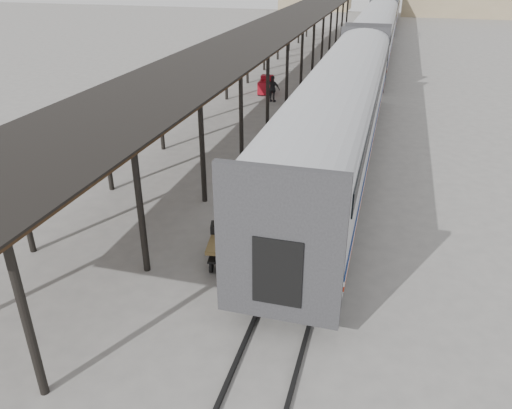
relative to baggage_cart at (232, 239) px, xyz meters
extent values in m
plane|color=slate|center=(-0.93, 0.56, -0.65)|extent=(160.00, 160.00, 0.00)
cube|color=silver|center=(2.27, 8.56, 1.95)|extent=(3.00, 24.00, 2.90)
cube|color=#28282B|center=(2.27, -3.34, 1.95)|extent=(3.04, 0.22, 3.50)
cube|color=black|center=(0.75, 8.56, 2.85)|extent=(0.04, 22.08, 0.65)
cube|color=black|center=(2.27, 8.56, 0.25)|extent=(2.55, 23.04, 0.50)
cube|color=silver|center=(2.27, 34.56, 1.95)|extent=(3.00, 24.00, 2.90)
cube|color=#28282B|center=(2.27, 22.66, 1.95)|extent=(3.04, 0.22, 3.50)
cube|color=black|center=(0.75, 34.56, 2.85)|extent=(0.04, 22.08, 0.65)
cube|color=black|center=(2.27, 34.56, 0.25)|extent=(2.55, 23.04, 0.50)
cube|color=silver|center=(2.27, 60.56, 1.95)|extent=(3.00, 24.00, 2.90)
cube|color=#28282B|center=(2.27, 48.66, 1.95)|extent=(3.04, 0.22, 3.50)
cube|color=black|center=(2.27, 60.56, 0.25)|extent=(2.55, 23.04, 0.50)
cube|color=black|center=(1.02, 0.06, 1.50)|extent=(0.50, 1.70, 2.00)
imported|color=white|center=(1.02, 0.06, 1.36)|extent=(0.72, 0.89, 1.72)
cube|color=olive|center=(0.62, -0.09, 0.75)|extent=(0.57, 0.25, 0.42)
cube|color=#422B19|center=(-4.33, 24.56, 3.35)|extent=(4.60, 64.00, 0.18)
cube|color=black|center=(-4.33, 24.56, 3.47)|extent=(4.90, 64.30, 0.06)
cylinder|color=black|center=(-6.38, 24.56, 1.35)|extent=(0.20, 0.20, 4.00)
cylinder|color=black|center=(-6.38, 55.56, 1.35)|extent=(0.20, 0.20, 4.00)
cylinder|color=black|center=(-2.28, -6.44, 1.35)|extent=(0.20, 0.20, 4.00)
cylinder|color=black|center=(-2.28, 24.56, 1.35)|extent=(0.20, 0.20, 4.00)
cylinder|color=black|center=(-2.28, 55.56, 1.35)|extent=(0.20, 0.20, 4.00)
cube|color=black|center=(1.55, 34.56, -0.59)|extent=(0.10, 150.00, 0.12)
cube|color=black|center=(2.99, 34.56, -0.59)|extent=(0.10, 150.00, 0.12)
cube|color=brown|center=(0.00, 0.00, 0.15)|extent=(1.64, 2.58, 0.12)
cube|color=black|center=(0.00, 0.00, -0.20)|extent=(1.52, 2.46, 0.06)
cylinder|color=black|center=(-0.33, -1.02, -0.45)|extent=(0.15, 0.41, 0.40)
cylinder|color=black|center=(0.65, -0.85, -0.45)|extent=(0.15, 0.41, 0.40)
cylinder|color=black|center=(-0.65, 0.85, -0.45)|extent=(0.15, 0.41, 0.40)
cylinder|color=black|center=(0.33, 1.02, -0.45)|extent=(0.15, 0.41, 0.40)
cube|color=#39393C|center=(-0.29, 0.50, 0.31)|extent=(0.65, 0.50, 0.20)
cube|color=olive|center=(0.17, 0.69, 0.30)|extent=(0.50, 0.35, 0.18)
cube|color=black|center=(-0.34, 0.03, 0.34)|extent=(0.75, 0.61, 0.26)
cube|color=#424C2D|center=(0.26, 0.19, 0.31)|extent=(0.58, 0.45, 0.19)
cube|color=#472A1C|center=(-0.32, 0.47, 0.53)|extent=(0.56, 0.41, 0.20)
cube|color=olive|center=(-0.33, 0.05, 0.55)|extent=(0.58, 0.51, 0.20)
cube|color=#39393C|center=(-0.24, 0.44, 0.71)|extent=(0.49, 0.38, 0.16)
cube|color=maroon|center=(-4.19, 20.61, -0.13)|extent=(0.85, 1.41, 0.84)
cube|color=maroon|center=(-4.20, 20.98, 0.43)|extent=(0.80, 0.57, 0.33)
cylinder|color=black|center=(-4.56, 20.09, -0.48)|extent=(0.11, 0.34, 0.34)
cylinder|color=black|center=(-3.82, 20.10, -0.48)|extent=(0.11, 0.34, 0.34)
cylinder|color=black|center=(-4.57, 21.12, -0.48)|extent=(0.11, 0.34, 0.34)
cylinder|color=black|center=(-3.82, 21.13, -0.48)|extent=(0.11, 0.34, 0.34)
imported|color=navy|center=(0.25, -0.65, 1.06)|extent=(0.52, 0.69, 1.70)
imported|color=black|center=(-3.24, 18.73, 0.20)|extent=(1.06, 0.60, 1.70)
camera|label=1|loc=(4.37, -12.92, 8.03)|focal=35.00mm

